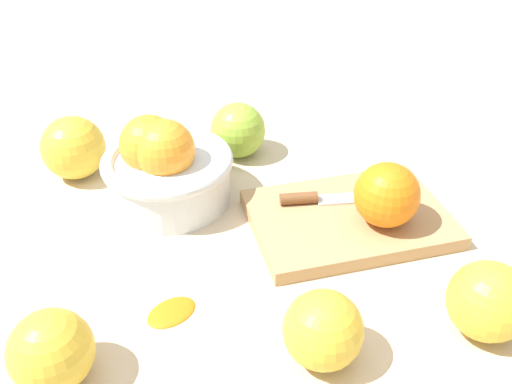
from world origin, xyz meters
name	(u,v)px	position (x,y,z in m)	size (l,w,h in m)	color
ground_plane	(287,232)	(0.00, 0.00, 0.00)	(2.40, 2.40, 0.00)	beige
bowl	(165,167)	(-0.13, 0.10, 0.05)	(0.16, 0.16, 0.11)	silver
cutting_board	(348,218)	(0.07, 0.00, 0.01)	(0.23, 0.16, 0.02)	tan
orange_on_board	(387,195)	(0.11, -0.02, 0.05)	(0.07, 0.07, 0.07)	orange
knife	(326,198)	(0.05, 0.03, 0.02)	(0.16, 0.03, 0.01)	silver
apple_front_center	(323,330)	(-0.01, -0.18, 0.04)	(0.07, 0.07, 0.07)	gold
apple_back_left	(73,148)	(-0.25, 0.17, 0.04)	(0.08, 0.08, 0.08)	gold
apple_back_center	(238,130)	(-0.03, 0.19, 0.04)	(0.08, 0.08, 0.08)	#8EB738
apple_front_right	(488,301)	(0.15, -0.18, 0.04)	(0.08, 0.08, 0.08)	gold
apple_front_left	(51,351)	(-0.24, -0.16, 0.04)	(0.07, 0.07, 0.07)	gold
citrus_peel	(171,310)	(-0.14, -0.10, 0.00)	(0.05, 0.04, 0.01)	orange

